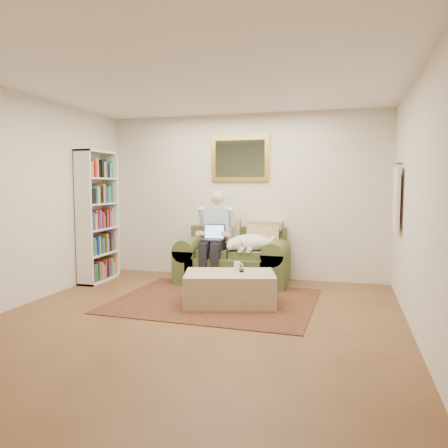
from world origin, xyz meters
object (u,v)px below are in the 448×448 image
at_px(seated_man, 215,238).
at_px(coffee_mug, 237,266).
at_px(ottoman, 230,289).
at_px(bookshelf, 98,217).
at_px(sofa, 233,264).
at_px(laptop, 213,236).
at_px(sleeping_dog, 251,243).

relative_size(seated_man, coffee_mug, 13.93).
distance_m(ottoman, bookshelf, 2.56).
bearing_deg(coffee_mug, sofa, 107.38).
bearing_deg(ottoman, seated_man, 116.04).
distance_m(laptop, sleeping_dog, 0.57).
bearing_deg(laptop, sofa, 41.02).
xyz_separation_m(sofa, seated_man, (-0.25, -0.15, 0.41)).
xyz_separation_m(laptop, bookshelf, (-1.79, -0.23, 0.27)).
height_order(laptop, ottoman, laptop).
distance_m(sofa, coffee_mug, 1.05).
relative_size(sofa, bookshelf, 0.83).
bearing_deg(coffee_mug, laptop, 125.81).
distance_m(sleeping_dog, coffee_mug, 0.92).
bearing_deg(sleeping_dog, laptop, -166.36).
bearing_deg(seated_man, sleeping_dog, 7.13).
xyz_separation_m(sofa, ottoman, (0.27, -1.21, -0.09)).
height_order(ottoman, coffee_mug, coffee_mug).
height_order(seated_man, bookshelf, bookshelf).
relative_size(seated_man, sleeping_dog, 2.04).
bearing_deg(laptop, sleeping_dog, 13.64).
bearing_deg(sofa, ottoman, -77.48).
bearing_deg(sofa, bookshelf, -167.64).
height_order(seated_man, coffee_mug, seated_man).
bearing_deg(ottoman, sofa, 102.52).
relative_size(laptop, sleeping_dog, 0.47).
bearing_deg(sofa, sleeping_dog, -15.74).
bearing_deg(seated_man, sofa, 31.45).
bearing_deg(sofa, seated_man, -148.55).
bearing_deg(bookshelf, sleeping_dog, 8.83).
height_order(laptop, bookshelf, bookshelf).
relative_size(laptop, bookshelf, 0.16).
relative_size(sleeping_dog, coffee_mug, 6.82).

